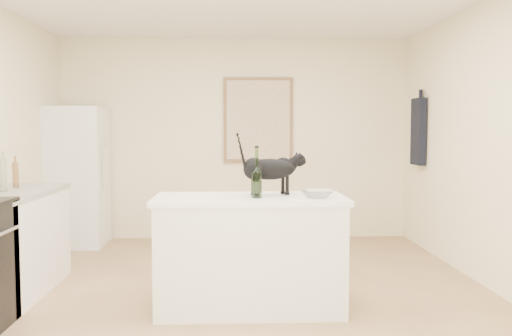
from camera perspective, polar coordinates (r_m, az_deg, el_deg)
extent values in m
plane|color=tan|center=(4.74, -1.94, -13.50)|extent=(5.50, 5.50, 0.00)
plane|color=#F1E9BB|center=(7.28, -2.15, 2.98)|extent=(4.50, 0.00, 4.50)
plane|color=#F1E9BB|center=(1.78, -1.29, 0.03)|extent=(4.50, 0.00, 4.50)
plane|color=#F1E9BB|center=(5.07, 24.38, 2.21)|extent=(0.00, 5.50, 5.50)
cube|color=white|center=(4.44, -0.62, -8.96)|extent=(1.44, 0.67, 0.86)
cube|color=white|center=(4.36, -0.63, -3.19)|extent=(1.50, 0.70, 0.04)
cube|color=white|center=(5.29, -23.81, -7.21)|extent=(0.60, 1.40, 0.86)
cube|color=gray|center=(5.22, -23.95, -2.36)|extent=(0.62, 1.44, 0.04)
cube|color=white|center=(7.16, -17.92, -0.83)|extent=(0.68, 0.68, 1.70)
cube|color=brown|center=(7.26, 0.23, 4.95)|extent=(0.90, 0.03, 1.10)
cube|color=beige|center=(7.24, 0.23, 4.95)|extent=(0.82, 0.00, 1.02)
cube|color=black|center=(6.94, 16.31, 3.60)|extent=(0.08, 0.34, 0.80)
cylinder|color=#275C25|center=(4.25, 0.08, -0.73)|extent=(0.08, 0.08, 0.35)
imported|color=silver|center=(4.28, 6.33, -2.66)|extent=(0.31, 0.31, 0.06)
cube|color=silver|center=(7.14, -15.14, 2.53)|extent=(0.01, 0.12, 0.15)
cylinder|color=#A6B3A6|center=(5.15, -24.49, -0.65)|extent=(0.06, 0.06, 0.28)
cylinder|color=brown|center=(5.42, -23.43, -0.68)|extent=(0.06, 0.06, 0.23)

